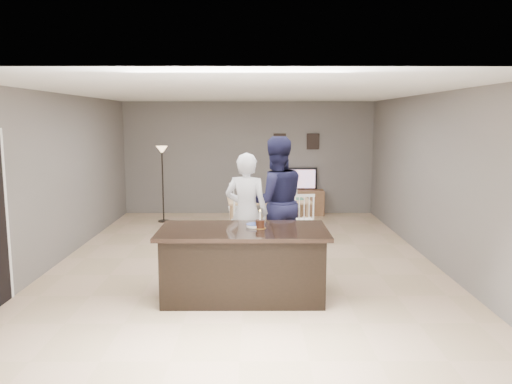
{
  "coord_description": "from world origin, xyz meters",
  "views": [
    {
      "loc": [
        0.14,
        -8.02,
        2.29
      ],
      "look_at": [
        0.17,
        -0.3,
        1.15
      ],
      "focal_mm": 35.0,
      "sensor_mm": 36.0,
      "label": 1
    }
  ],
  "objects_px": {
    "dining_table": "(268,206)",
    "floor_lamp": "(162,163)",
    "kitchen_island": "(243,263)",
    "man": "(275,202)",
    "birthday_cake": "(260,224)",
    "woman": "(247,213)",
    "tv_console": "(298,202)",
    "plate_stack": "(256,225)",
    "television": "(298,179)"
  },
  "relations": [
    {
      "from": "kitchen_island",
      "to": "man",
      "type": "bearing_deg",
      "value": 70.88
    },
    {
      "from": "birthday_cake",
      "to": "dining_table",
      "type": "relative_size",
      "value": 0.13
    },
    {
      "from": "tv_console",
      "to": "birthday_cake",
      "type": "relative_size",
      "value": 4.98
    },
    {
      "from": "birthday_cake",
      "to": "woman",
      "type": "bearing_deg",
      "value": 100.21
    },
    {
      "from": "kitchen_island",
      "to": "plate_stack",
      "type": "height_order",
      "value": "plate_stack"
    },
    {
      "from": "kitchen_island",
      "to": "floor_lamp",
      "type": "distance_m",
      "value": 5.21
    },
    {
      "from": "television",
      "to": "dining_table",
      "type": "bearing_deg",
      "value": 71.04
    },
    {
      "from": "television",
      "to": "man",
      "type": "bearing_deg",
      "value": 80.32
    },
    {
      "from": "woman",
      "to": "floor_lamp",
      "type": "relative_size",
      "value": 1.06
    },
    {
      "from": "kitchen_island",
      "to": "birthday_cake",
      "type": "height_order",
      "value": "birthday_cake"
    },
    {
      "from": "tv_console",
      "to": "plate_stack",
      "type": "xyz_separation_m",
      "value": [
        -1.04,
        -5.45,
        0.62
      ]
    },
    {
      "from": "television",
      "to": "floor_lamp",
      "type": "distance_m",
      "value": 3.25
    },
    {
      "from": "dining_table",
      "to": "plate_stack",
      "type": "bearing_deg",
      "value": -99.77
    },
    {
      "from": "television",
      "to": "birthday_cake",
      "type": "xyz_separation_m",
      "value": [
        -0.98,
        -5.6,
        0.09
      ]
    },
    {
      "from": "man",
      "to": "woman",
      "type": "bearing_deg",
      "value": 16.21
    },
    {
      "from": "plate_stack",
      "to": "floor_lamp",
      "type": "relative_size",
      "value": 0.15
    },
    {
      "from": "dining_table",
      "to": "floor_lamp",
      "type": "height_order",
      "value": "floor_lamp"
    },
    {
      "from": "tv_console",
      "to": "dining_table",
      "type": "height_order",
      "value": "dining_table"
    },
    {
      "from": "television",
      "to": "man",
      "type": "distance_m",
      "value": 4.35
    },
    {
      "from": "birthday_cake",
      "to": "floor_lamp",
      "type": "bearing_deg",
      "value": 114.05
    },
    {
      "from": "woman",
      "to": "television",
      "type": "bearing_deg",
      "value": -89.76
    },
    {
      "from": "tv_console",
      "to": "floor_lamp",
      "type": "height_order",
      "value": "floor_lamp"
    },
    {
      "from": "television",
      "to": "floor_lamp",
      "type": "xyz_separation_m",
      "value": [
        -3.1,
        -0.87,
        0.45
      ]
    },
    {
      "from": "birthday_cake",
      "to": "plate_stack",
      "type": "xyz_separation_m",
      "value": [
        -0.06,
        0.09,
        -0.04
      ]
    },
    {
      "from": "plate_stack",
      "to": "dining_table",
      "type": "bearing_deg",
      "value": 85.47
    },
    {
      "from": "plate_stack",
      "to": "birthday_cake",
      "type": "bearing_deg",
      "value": -56.27
    },
    {
      "from": "man",
      "to": "floor_lamp",
      "type": "relative_size",
      "value": 1.2
    },
    {
      "from": "dining_table",
      "to": "floor_lamp",
      "type": "xyz_separation_m",
      "value": [
        -2.31,
        1.42,
        0.7
      ]
    },
    {
      "from": "television",
      "to": "plate_stack",
      "type": "height_order",
      "value": "television"
    },
    {
      "from": "woman",
      "to": "dining_table",
      "type": "height_order",
      "value": "woman"
    },
    {
      "from": "man",
      "to": "tv_console",
      "type": "bearing_deg",
      "value": -113.38
    },
    {
      "from": "dining_table",
      "to": "floor_lamp",
      "type": "distance_m",
      "value": 2.8
    },
    {
      "from": "television",
      "to": "kitchen_island",
      "type": "bearing_deg",
      "value": 77.99
    },
    {
      "from": "kitchen_island",
      "to": "man",
      "type": "distance_m",
      "value": 1.53
    },
    {
      "from": "man",
      "to": "dining_table",
      "type": "bearing_deg",
      "value": -101.99
    },
    {
      "from": "man",
      "to": "plate_stack",
      "type": "height_order",
      "value": "man"
    },
    {
      "from": "tv_console",
      "to": "man",
      "type": "distance_m",
      "value": 4.34
    },
    {
      "from": "kitchen_island",
      "to": "man",
      "type": "xyz_separation_m",
      "value": [
        0.47,
        1.35,
        0.56
      ]
    },
    {
      "from": "woman",
      "to": "floor_lamp",
      "type": "height_order",
      "value": "woman"
    },
    {
      "from": "woman",
      "to": "dining_table",
      "type": "bearing_deg",
      "value": -85.05
    },
    {
      "from": "tv_console",
      "to": "television",
      "type": "relative_size",
      "value": 1.31
    },
    {
      "from": "tv_console",
      "to": "dining_table",
      "type": "xyz_separation_m",
      "value": [
        -0.79,
        -2.22,
        0.31
      ]
    },
    {
      "from": "man",
      "to": "dining_table",
      "type": "xyz_separation_m",
      "value": [
        -0.05,
        2.0,
        -0.4
      ]
    },
    {
      "from": "birthday_cake",
      "to": "dining_table",
      "type": "height_order",
      "value": "birthday_cake"
    },
    {
      "from": "tv_console",
      "to": "man",
      "type": "height_order",
      "value": "man"
    },
    {
      "from": "woman",
      "to": "kitchen_island",
      "type": "bearing_deg",
      "value": 103.45
    },
    {
      "from": "dining_table",
      "to": "tv_console",
      "type": "bearing_deg",
      "value": 65.25
    },
    {
      "from": "birthday_cake",
      "to": "kitchen_island",
      "type": "bearing_deg",
      "value": -169.66
    },
    {
      "from": "television",
      "to": "birthday_cake",
      "type": "height_order",
      "value": "birthday_cake"
    },
    {
      "from": "kitchen_island",
      "to": "birthday_cake",
      "type": "bearing_deg",
      "value": 10.34
    }
  ]
}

